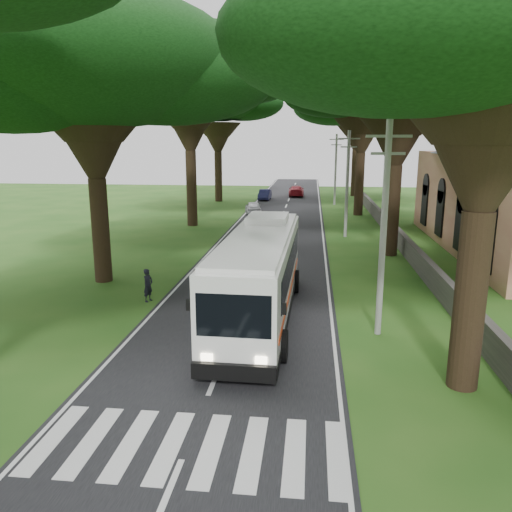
{
  "coord_description": "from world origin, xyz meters",
  "views": [
    {
      "loc": [
        2.84,
        -12.43,
        7.24
      ],
      "look_at": [
        0.43,
        9.22,
        2.2
      ],
      "focal_mm": 35.0,
      "sensor_mm": 36.0,
      "label": 1
    }
  ],
  "objects_px": {
    "pole_near": "(384,226)",
    "pedestrian": "(148,285)",
    "pole_far": "(336,168)",
    "distant_car_b": "(265,195)",
    "pole_mid": "(347,182)",
    "coach_bus": "(260,273)",
    "distant_car_a": "(253,207)",
    "distant_car_c": "(296,191)"
  },
  "relations": [
    {
      "from": "pole_near",
      "to": "pedestrian",
      "type": "height_order",
      "value": "pole_near"
    },
    {
      "from": "pole_near",
      "to": "pole_far",
      "type": "height_order",
      "value": "same"
    },
    {
      "from": "pole_far",
      "to": "distant_car_b",
      "type": "relative_size",
      "value": 2.06
    },
    {
      "from": "pole_mid",
      "to": "coach_bus",
      "type": "distance_m",
      "value": 19.47
    },
    {
      "from": "pole_far",
      "to": "pedestrian",
      "type": "height_order",
      "value": "pole_far"
    },
    {
      "from": "pedestrian",
      "to": "pole_near",
      "type": "bearing_deg",
      "value": -87.09
    },
    {
      "from": "distant_car_b",
      "to": "coach_bus",
      "type": "bearing_deg",
      "value": -83.44
    },
    {
      "from": "pole_near",
      "to": "distant_car_a",
      "type": "bearing_deg",
      "value": 105.13
    },
    {
      "from": "pole_mid",
      "to": "pole_far",
      "type": "bearing_deg",
      "value": 90.0
    },
    {
      "from": "pole_near",
      "to": "distant_car_c",
      "type": "relative_size",
      "value": 1.65
    },
    {
      "from": "distant_car_a",
      "to": "distant_car_c",
      "type": "bearing_deg",
      "value": -112.97
    },
    {
      "from": "pole_mid",
      "to": "pedestrian",
      "type": "relative_size",
      "value": 5.2
    },
    {
      "from": "distant_car_b",
      "to": "distant_car_a",
      "type": "bearing_deg",
      "value": -88.52
    },
    {
      "from": "pole_near",
      "to": "distant_car_c",
      "type": "height_order",
      "value": "pole_near"
    },
    {
      "from": "distant_car_c",
      "to": "pole_far",
      "type": "bearing_deg",
      "value": 117.51
    },
    {
      "from": "pole_mid",
      "to": "pedestrian",
      "type": "height_order",
      "value": "pole_mid"
    },
    {
      "from": "distant_car_a",
      "to": "distant_car_b",
      "type": "relative_size",
      "value": 0.96
    },
    {
      "from": "pedestrian",
      "to": "pole_far",
      "type": "bearing_deg",
      "value": 3.85
    },
    {
      "from": "distant_car_a",
      "to": "distant_car_b",
      "type": "height_order",
      "value": "distant_car_b"
    },
    {
      "from": "distant_car_a",
      "to": "pedestrian",
      "type": "distance_m",
      "value": 28.59
    },
    {
      "from": "pedestrian",
      "to": "pole_mid",
      "type": "bearing_deg",
      "value": -11.41
    },
    {
      "from": "pole_far",
      "to": "distant_car_a",
      "type": "bearing_deg",
      "value": -134.79
    },
    {
      "from": "pole_mid",
      "to": "distant_car_c",
      "type": "relative_size",
      "value": 1.65
    },
    {
      "from": "pole_near",
      "to": "pole_mid",
      "type": "relative_size",
      "value": 1.0
    },
    {
      "from": "coach_bus",
      "to": "pole_far",
      "type": "bearing_deg",
      "value": 84.25
    },
    {
      "from": "pole_far",
      "to": "pole_near",
      "type": "bearing_deg",
      "value": -90.0
    },
    {
      "from": "distant_car_b",
      "to": "pole_near",
      "type": "bearing_deg",
      "value": -77.58
    },
    {
      "from": "pedestrian",
      "to": "distant_car_b",
      "type": "bearing_deg",
      "value": 16.84
    },
    {
      "from": "pole_near",
      "to": "pole_mid",
      "type": "xyz_separation_m",
      "value": [
        0.0,
        20.0,
        0.0
      ]
    },
    {
      "from": "pole_near",
      "to": "distant_car_a",
      "type": "height_order",
      "value": "pole_near"
    },
    {
      "from": "pole_near",
      "to": "distant_car_c",
      "type": "bearing_deg",
      "value": 95.53
    },
    {
      "from": "distant_car_b",
      "to": "pedestrian",
      "type": "relative_size",
      "value": 2.52
    },
    {
      "from": "distant_car_b",
      "to": "distant_car_c",
      "type": "distance_m",
      "value": 5.96
    },
    {
      "from": "coach_bus",
      "to": "distant_car_c",
      "type": "bearing_deg",
      "value": 91.16
    },
    {
      "from": "pole_mid",
      "to": "coach_bus",
      "type": "height_order",
      "value": "pole_mid"
    },
    {
      "from": "pole_far",
      "to": "distant_car_a",
      "type": "relative_size",
      "value": 2.14
    },
    {
      "from": "pole_mid",
      "to": "pole_near",
      "type": "bearing_deg",
      "value": -90.0
    },
    {
      "from": "pole_far",
      "to": "distant_car_b",
      "type": "height_order",
      "value": "pole_far"
    },
    {
      "from": "pole_far",
      "to": "distant_car_a",
      "type": "distance_m",
      "value": 12.57
    },
    {
      "from": "pole_mid",
      "to": "distant_car_b",
      "type": "bearing_deg",
      "value": 109.53
    },
    {
      "from": "pole_far",
      "to": "coach_bus",
      "type": "distance_m",
      "value": 39.11
    },
    {
      "from": "coach_bus",
      "to": "distant_car_a",
      "type": "xyz_separation_m",
      "value": [
        -3.8,
        30.2,
        -1.27
      ]
    }
  ]
}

